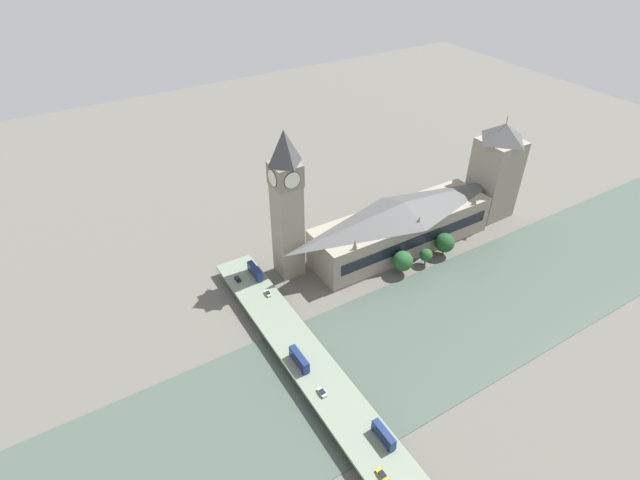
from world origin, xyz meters
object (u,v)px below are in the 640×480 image
clock_tower (287,202)px  car_northbound_tail (382,475)px  victoria_tower (496,170)px  car_southbound_lead (238,279)px  road_bridge (321,379)px  double_decker_bus_mid (384,435)px  car_northbound_lead (268,293)px  double_decker_bus_rear (255,271)px  double_decker_bus_lead (299,359)px  car_northbound_mid (322,392)px  parliament_hall (402,225)px

clock_tower → car_northbound_tail: clock_tower is taller
victoria_tower → car_southbound_lead: size_ratio=13.90×
road_bridge → double_decker_bus_mid: (-31.41, -4.24, 3.66)m
double_decker_bus_mid → car_northbound_lead: double_decker_bus_mid is taller
double_decker_bus_rear → car_southbound_lead: double_decker_bus_rear is taller
road_bridge → double_decker_bus_lead: double_decker_bus_lead is taller
victoria_tower → car_northbound_mid: size_ratio=13.34×
parliament_hall → double_decker_bus_mid: parliament_hall is taller
car_northbound_tail → double_decker_bus_rear: bearing=-4.2°
double_decker_bus_lead → car_southbound_lead: bearing=0.2°
double_decker_bus_rear → car_northbound_tail: bearing=175.8°
victoria_tower → double_decker_bus_rear: bearing=85.5°
car_northbound_lead → car_northbound_mid: bearing=173.2°
car_northbound_mid → car_southbound_lead: (71.41, 0.53, 0.00)m
clock_tower → road_bridge: (-64.42, 21.99, -34.10)m
victoria_tower → double_decker_bus_lead: 151.58m
double_decker_bus_mid → double_decker_bus_rear: 95.40m
car_northbound_tail → car_southbound_lead: (105.94, 0.48, 0.03)m
parliament_hall → car_southbound_lead: parliament_hall is taller
car_northbound_mid → car_northbound_tail: car_northbound_mid is taller
parliament_hall → car_northbound_tail: (-93.95, 82.30, -7.02)m
road_bridge → double_decker_bus_mid: bearing=-172.3°
double_decker_bus_lead → car_northbound_mid: 15.65m
victoria_tower → parliament_hall: bearing=90.1°
car_northbound_lead → car_northbound_tail: bearing=175.7°
parliament_hall → double_decker_bus_rear: 75.62m
double_decker_bus_mid → car_southbound_lead: 96.88m
road_bridge → car_southbound_lead: (65.11, 3.82, 1.64)m
parliament_hall → car_southbound_lead: 83.94m
road_bridge → car_northbound_tail: size_ratio=35.63×
victoria_tower → car_northbound_tail: (-94.01, 143.67, -20.21)m
clock_tower → car_southbound_lead: 41.48m
road_bridge → car_northbound_lead: size_ratio=39.81×
road_bridge → car_northbound_lead: bearing=-3.9°
double_decker_bus_rear → car_northbound_tail: size_ratio=2.55×
double_decker_bus_mid → car_northbound_tail: 12.26m
parliament_hall → double_decker_bus_rear: (10.87, 74.66, -5.08)m
road_bridge → car_northbound_mid: size_ratio=37.91×
double_decker_bus_rear → parliament_hall: bearing=-98.3°
double_decker_bus_lead → double_decker_bus_rear: 55.35m
double_decker_bus_mid → car_northbound_tail: size_ratio=2.27×
double_decker_bus_lead → car_northbound_mid: (-15.51, -0.31, -2.07)m
double_decker_bus_lead → car_northbound_lead: size_ratio=2.84×
car_southbound_lead → road_bridge: bearing=-176.6°
double_decker_bus_mid → car_northbound_mid: bearing=16.7°
road_bridge → car_northbound_tail: bearing=175.3°
clock_tower → car_northbound_lead: (-14.93, 18.61, -32.46)m
parliament_hall → car_northbound_tail: 125.10m
double_decker_bus_lead → double_decker_bus_mid: (-40.62, -7.84, -0.06)m
parliament_hall → car_northbound_tail: bearing=138.8°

